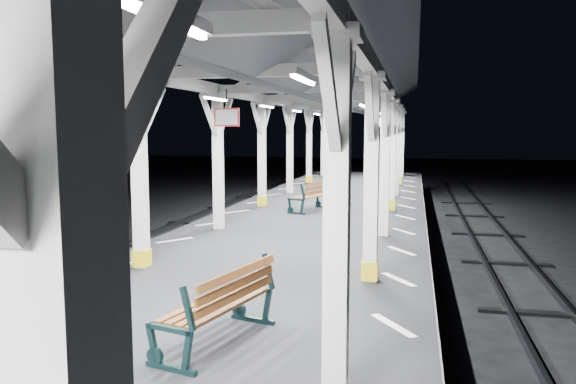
% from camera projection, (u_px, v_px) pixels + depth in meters
% --- Properties ---
extents(ground, '(120.00, 120.00, 0.00)m').
position_uv_depth(ground, '(209.00, 382.00, 7.66)').
color(ground, black).
rests_on(ground, ground).
extents(platform, '(6.00, 50.00, 1.00)m').
position_uv_depth(platform, '(209.00, 347.00, 7.60)').
color(platform, black).
rests_on(platform, ground).
extents(hazard_stripes_left, '(1.00, 48.00, 0.01)m').
position_uv_depth(hazard_stripes_left, '(48.00, 299.00, 8.08)').
color(hazard_stripes_left, silver).
rests_on(hazard_stripes_left, platform).
extents(hazard_stripes_right, '(1.00, 48.00, 0.01)m').
position_uv_depth(hazard_stripes_right, '(393.00, 325.00, 7.01)').
color(hazard_stripes_right, silver).
rests_on(hazard_stripes_right, platform).
extents(canopy, '(5.40, 49.00, 4.65)m').
position_uv_depth(canopy, '(203.00, 41.00, 7.13)').
color(canopy, silver).
rests_on(canopy, platform).
extents(bench_mid, '(1.02, 1.80, 0.92)m').
position_uv_depth(bench_mid, '(223.00, 303.00, 6.32)').
color(bench_mid, black).
rests_on(bench_mid, platform).
extents(bench_far, '(1.14, 1.75, 0.89)m').
position_uv_depth(bench_far, '(313.00, 195.00, 16.69)').
color(bench_far, black).
rests_on(bench_far, platform).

